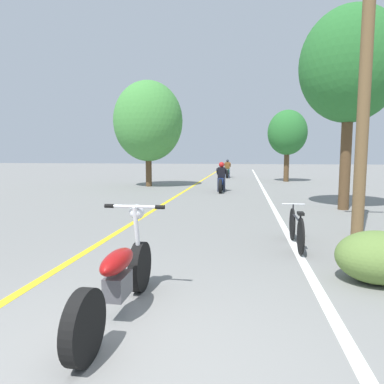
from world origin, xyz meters
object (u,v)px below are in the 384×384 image
roadside_tree_right_far (287,133)px  motorcycle_foreground (119,278)px  utility_pole (365,72)px  motorcycle_rider_lead (221,180)px  motorcycle_rider_far (227,171)px  roadside_tree_right_near (350,66)px  roadside_tree_left (148,121)px  bicycle_parked (296,228)px

roadside_tree_right_far → motorcycle_foreground: roadside_tree_right_far is taller
utility_pole → motorcycle_rider_lead: size_ratio=3.21×
utility_pole → motorcycle_rider_far: 18.60m
roadside_tree_right_near → roadside_tree_left: roadside_tree_right_near is taller
motorcycle_rider_lead → roadside_tree_left: bearing=152.9°
roadside_tree_right_near → roadside_tree_left: 10.53m
roadside_tree_right_near → motorcycle_foreground: roadside_tree_right_near is taller
bicycle_parked → utility_pole: bearing=36.0°
utility_pole → motorcycle_rider_lead: utility_pole is taller
motorcycle_rider_far → bicycle_parked: bearing=-83.4°
roadside_tree_left → motorcycle_foreground: bearing=-75.4°
utility_pole → roadside_tree_right_near: bearing=78.9°
roadside_tree_right_near → motorcycle_rider_far: (-4.29, 14.36, -3.81)m
roadside_tree_right_near → motorcycle_rider_lead: (-4.10, 4.59, -3.80)m
roadside_tree_left → motorcycle_rider_lead: 5.38m
roadside_tree_right_far → motorcycle_foreground: (-3.91, -18.97, -2.62)m
roadside_tree_left → motorcycle_rider_lead: roadside_tree_left is taller
roadside_tree_right_near → motorcycle_foreground: bearing=-119.0°
motorcycle_rider_lead → motorcycle_rider_far: 9.77m
utility_pole → bicycle_parked: bearing=-144.0°
roadside_tree_left → motorcycle_rider_lead: bearing=-27.1°
roadside_tree_right_far → bicycle_parked: roadside_tree_right_far is taller
roadside_tree_right_near → motorcycle_rider_far: bearing=106.6°
roadside_tree_left → motorcycle_foreground: size_ratio=2.59×
motorcycle_foreground → motorcycle_rider_far: 22.19m
roadside_tree_right_far → roadside_tree_left: bearing=-149.7°
motorcycle_foreground → bicycle_parked: size_ratio=1.28×
roadside_tree_right_far → motorcycle_rider_lead: roadside_tree_right_far is taller
roadside_tree_right_near → bicycle_parked: bearing=-114.2°
roadside_tree_right_far → roadside_tree_left: size_ratio=0.81×
utility_pole → motorcycle_foreground: bearing=-131.1°
utility_pole → motorcycle_rider_lead: 9.36m
roadside_tree_right_near → utility_pole: bearing=-101.1°
motorcycle_foreground → roadside_tree_right_far: bearing=78.3°
motorcycle_foreground → motorcycle_rider_lead: bearing=88.9°
utility_pole → roadside_tree_left: (-7.40, 10.32, 0.10)m
motorcycle_rider_far → motorcycle_foreground: bearing=-90.1°
motorcycle_foreground → motorcycle_rider_far: bearing=89.9°
motorcycle_foreground → motorcycle_rider_far: motorcycle_rider_far is taller
roadside_tree_right_near → motorcycle_rider_far: size_ratio=2.95×
roadside_tree_right_near → roadside_tree_left: (-8.12, 6.64, -0.89)m
roadside_tree_right_far → bicycle_parked: bearing=-96.0°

